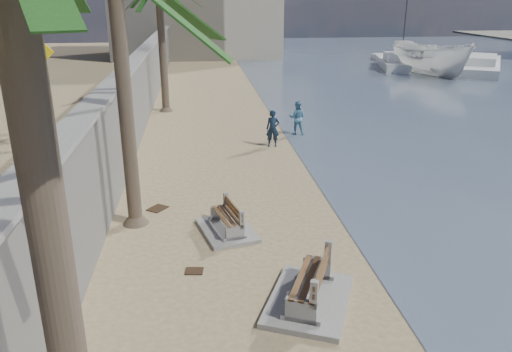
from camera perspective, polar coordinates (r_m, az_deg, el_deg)
seawall at (r=28.10m, az=-12.90°, el=9.69°), size 0.45×70.00×3.50m
wall_cap at (r=27.85m, az=-13.19°, el=13.33°), size 0.80×70.00×0.12m
bench_near at (r=11.38m, az=6.16°, el=-12.33°), size 2.55×2.96×1.04m
bench_far at (r=14.53m, az=-3.36°, el=-5.09°), size 1.83×2.30×0.85m
pedestrian_sign at (r=9.55m, az=-24.02°, el=10.12°), size 0.78×0.07×2.40m
person_a at (r=22.65m, az=1.94°, el=5.74°), size 0.77×0.59×1.92m
person_b at (r=24.80m, az=4.73°, el=6.85°), size 1.03×0.89×1.85m
boat_cruiser at (r=46.70m, az=19.40°, el=12.72°), size 4.23×4.29×3.86m
yacht_near at (r=51.40m, az=24.12°, el=11.36°), size 9.46×12.35×1.50m
yacht_far at (r=50.23m, az=15.32°, el=12.20°), size 3.84×8.11×1.50m
sailboat_west at (r=58.06m, az=16.32°, el=13.06°), size 6.74×2.41×10.62m
debris_c at (r=16.49m, az=-11.18°, el=-3.66°), size 0.74×0.76×0.03m
debris_d at (r=12.79m, az=-7.07°, el=-10.72°), size 0.48×0.41×0.03m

